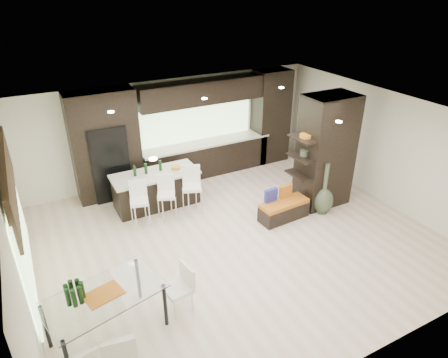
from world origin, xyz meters
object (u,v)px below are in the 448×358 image
floor_vase (325,189)px  stool_right (192,195)px  dining_table (107,315)px  stool_mid (167,203)px  kitchen_island (156,189)px  bench (284,210)px  chair_end (178,292)px  stool_left (140,209)px  chair_near (121,354)px

floor_vase → stool_right: bearing=152.5°
dining_table → stool_mid: bearing=40.0°
kitchen_island → stool_mid: stool_mid is taller
kitchen_island → floor_vase: size_ratio=1.61×
bench → chair_end: 3.55m
stool_mid → bench: (2.37, -1.23, -0.21)m
stool_mid → dining_table: 3.39m
bench → floor_vase: 1.07m
stool_mid → dining_table: bearing=-104.2°
stool_left → stool_mid: stool_left is taller
stool_right → floor_vase: size_ratio=0.74×
kitchen_island → stool_mid: size_ratio=2.34×
stool_left → stool_right: bearing=14.2°
stool_mid → chair_near: stool_mid is taller
stool_left → dining_table: bearing=-101.6°
stool_mid → floor_vase: 3.65m
stool_mid → dining_table: stool_mid is taller
stool_left → floor_vase: bearing=-5.0°
bench → chair_near: (-4.36, -2.29, 0.18)m
stool_left → dining_table: size_ratio=0.50×
chair_near → kitchen_island: bearing=75.1°
kitchen_island → chair_end: size_ratio=2.61×
floor_vase → chair_near: size_ratio=1.55×
kitchen_island → stool_mid: 0.73m
chair_end → kitchen_island: bearing=-22.4°
floor_vase → dining_table: floor_vase is taller
stool_mid → chair_end: 2.87m
stool_right → chair_near: stool_right is taller
stool_mid → stool_right: (0.62, -0.02, 0.03)m
dining_table → floor_vase: bearing=-0.2°
bench → chair_near: bearing=-155.8°
floor_vase → chair_near: 5.74m
chair_end → stool_right: bearing=-37.0°
chair_near → chair_end: (1.15, 0.79, -0.02)m
floor_vase → stool_mid: bearing=156.8°
stool_mid → floor_vase: floor_vase is taller
stool_left → chair_end: (-0.21, -2.74, -0.04)m
stool_mid → stool_right: stool_right is taller
bench → dining_table: bearing=-164.5°
stool_right → dining_table: bearing=-112.7°
stool_mid → chair_near: (-1.99, -3.53, -0.03)m
kitchen_island → stool_mid: bearing=-90.1°
stool_left → stool_right: stool_right is taller
floor_vase → chair_near: (-5.34, -2.09, -0.22)m
chair_near → stool_mid: bearing=70.7°
kitchen_island → chair_end: bearing=-103.6°
stool_mid → floor_vase: size_ratio=0.69×
bench → stool_mid: bearing=149.0°
kitchen_island → dining_table: (-1.99, -3.47, -0.01)m
kitchen_island → dining_table: 4.00m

